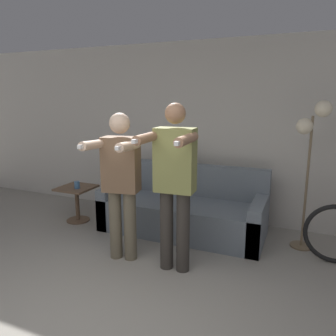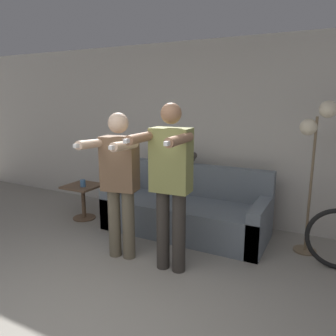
{
  "view_description": "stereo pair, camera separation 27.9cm",
  "coord_description": "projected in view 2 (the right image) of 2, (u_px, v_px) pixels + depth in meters",
  "views": [
    {
      "loc": [
        1.43,
        -1.46,
        1.81
      ],
      "look_at": [
        -0.05,
        2.01,
        0.99
      ],
      "focal_mm": 35.0,
      "sensor_mm": 36.0,
      "label": 1
    },
    {
      "loc": [
        1.68,
        -1.34,
        1.81
      ],
      "look_at": [
        -0.05,
        2.01,
        0.99
      ],
      "focal_mm": 35.0,
      "sensor_mm": 36.0,
      "label": 2
    }
  ],
  "objects": [
    {
      "name": "wall_back",
      "position": [
        208.0,
        133.0,
        4.79
      ],
      "size": [
        10.0,
        0.05,
        2.6
      ],
      "color": "beige",
      "rests_on": "ground_plane"
    },
    {
      "name": "couch",
      "position": [
        186.0,
        212.0,
        4.46
      ],
      "size": [
        2.18,
        0.87,
        0.89
      ],
      "color": "slate",
      "rests_on": "ground_plane"
    },
    {
      "name": "person_left",
      "position": [
        119.0,
        177.0,
        3.59
      ],
      "size": [
        0.54,
        0.73,
        1.65
      ],
      "rotation": [
        0.0,
        0.0,
        0.17
      ],
      "color": "#6B604C",
      "rests_on": "ground_plane"
    },
    {
      "name": "person_right",
      "position": [
        170.0,
        178.0,
        3.3
      ],
      "size": [
        0.5,
        0.69,
        1.76
      ],
      "rotation": [
        0.0,
        0.0,
        0.06
      ],
      "color": "#38332D",
      "rests_on": "ground_plane"
    },
    {
      "name": "cat",
      "position": [
        185.0,
        158.0,
        4.67
      ],
      "size": [
        0.47,
        0.13,
        0.17
      ],
      "color": "#3D3833",
      "rests_on": "couch"
    },
    {
      "name": "floor_lamp",
      "position": [
        316.0,
        137.0,
        3.64
      ],
      "size": [
        0.37,
        0.27,
        1.78
      ],
      "color": "#756047",
      "rests_on": "ground_plane"
    },
    {
      "name": "side_table",
      "position": [
        83.0,
        194.0,
        4.92
      ],
      "size": [
        0.49,
        0.49,
        0.52
      ],
      "color": "brown",
      "rests_on": "ground_plane"
    },
    {
      "name": "cup",
      "position": [
        83.0,
        183.0,
        4.79
      ],
      "size": [
        0.08,
        0.08,
        0.11
      ],
      "color": "#3D6693",
      "rests_on": "side_table"
    }
  ]
}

